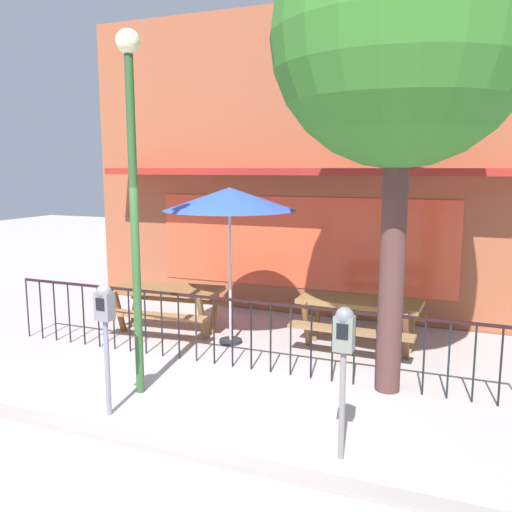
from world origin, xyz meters
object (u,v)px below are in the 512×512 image
(picnic_table_left, at_px, (167,297))
(picnic_table_right, at_px, (359,310))
(street_tree, at_px, (402,38))
(parking_meter_near, at_px, (105,315))
(patio_umbrella, at_px, (230,200))
(street_lamp, at_px, (133,166))
(parking_meter_far, at_px, (344,343))

(picnic_table_left, relative_size, picnic_table_right, 1.04)
(picnic_table_left, xyz_separation_m, street_tree, (3.77, -1.04, 3.55))
(parking_meter_near, distance_m, street_tree, 4.50)
(patio_umbrella, height_order, street_lamp, street_lamp)
(picnic_table_left, relative_size, parking_meter_far, 1.30)
(patio_umbrella, relative_size, parking_meter_far, 1.65)
(parking_meter_near, xyz_separation_m, street_lamp, (-0.03, 0.66, 1.60))
(picnic_table_right, distance_m, street_tree, 3.87)
(picnic_table_right, height_order, parking_meter_near, parking_meter_near)
(picnic_table_left, xyz_separation_m, parking_meter_near, (1.00, -2.90, 0.54))
(picnic_table_right, relative_size, parking_meter_far, 1.25)
(picnic_table_left, distance_m, street_tree, 5.28)
(picnic_table_right, bearing_deg, picnic_table_left, -173.51)
(parking_meter_near, distance_m, street_lamp, 1.73)
(parking_meter_far, relative_size, street_tree, 0.26)
(picnic_table_right, distance_m, street_lamp, 4.00)
(picnic_table_left, relative_size, street_tree, 0.34)
(street_lamp, bearing_deg, street_tree, 23.18)
(picnic_table_left, height_order, parking_meter_far, parking_meter_far)
(street_tree, distance_m, street_lamp, 3.36)
(parking_meter_far, distance_m, street_tree, 3.52)
(picnic_table_left, distance_m, patio_umbrella, 2.03)
(parking_meter_near, bearing_deg, parking_meter_far, 1.33)
(parking_meter_far, bearing_deg, parking_meter_near, -178.67)
(street_lamp, bearing_deg, parking_meter_far, -12.70)
(picnic_table_left, distance_m, picnic_table_right, 3.15)
(patio_umbrella, bearing_deg, street_tree, -20.16)
(parking_meter_near, bearing_deg, patio_umbrella, 85.81)
(patio_umbrella, relative_size, street_lamp, 0.57)
(picnic_table_right, height_order, street_lamp, street_lamp)
(street_tree, relative_size, street_lamp, 1.34)
(picnic_table_right, bearing_deg, parking_meter_far, -81.47)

